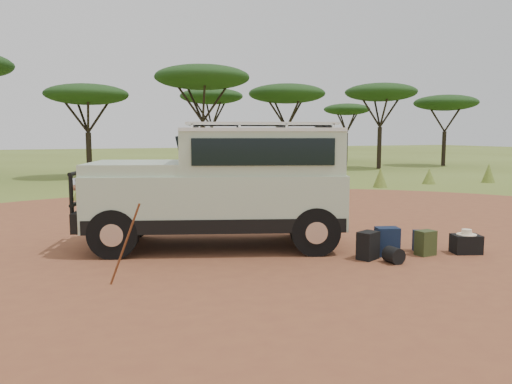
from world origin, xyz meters
name	(u,v)px	position (x,y,z in m)	size (l,w,h in m)	color
ground	(271,248)	(0.00, 0.00, 0.00)	(140.00, 140.00, 0.00)	#5B6825
dirt_clearing	(271,248)	(0.00, 0.00, 0.00)	(23.00, 23.00, 0.01)	brown
grass_fringe	(174,186)	(0.12, 8.67, 0.40)	(36.60, 1.60, 0.90)	#5B6825
acacia_treeline	(136,87)	(0.75, 19.81, 4.87)	(46.70, 13.20, 6.26)	black
safari_vehicle	(225,187)	(-0.78, 0.56, 1.21)	(5.46, 3.60, 2.50)	#AABDA1
walking_staff	(125,245)	(-3.05, -1.38, 0.63)	(0.03, 0.03, 1.35)	brown
backpack_black	(368,246)	(1.26, -1.48, 0.26)	(0.38, 0.28, 0.52)	black
backpack_navy	(387,242)	(1.74, -1.40, 0.27)	(0.42, 0.30, 0.54)	#122039
backpack_olive	(426,243)	(2.44, -1.65, 0.24)	(0.34, 0.25, 0.48)	#33401D
duffel_navy	(423,241)	(2.61, -1.40, 0.21)	(0.37, 0.27, 0.41)	#122039
hard_case	(466,244)	(3.26, -1.84, 0.18)	(0.52, 0.37, 0.37)	black
stuff_sack	(394,255)	(1.51, -1.89, 0.15)	(0.29, 0.29, 0.29)	black
safari_hat	(467,233)	(3.26, -1.84, 0.40)	(0.37, 0.37, 0.11)	beige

